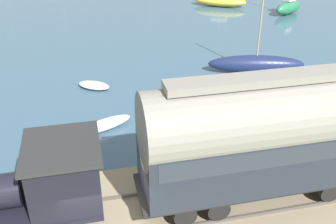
# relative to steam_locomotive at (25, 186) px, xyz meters

# --- Properties ---
(steam_locomotive) EXTENTS (2.50, 6.25, 3.45)m
(steam_locomotive) POSITION_rel_steam_locomotive_xyz_m (0.00, 0.00, 0.00)
(steam_locomotive) COLOR black
(steam_locomotive) RESTS_ON rail_embankment
(passenger_coach) EXTENTS (2.46, 8.83, 4.48)m
(passenger_coach) POSITION_rel_steam_locomotive_xyz_m (0.00, -7.74, 0.76)
(passenger_coach) COLOR black
(passenger_coach) RESTS_ON rail_embankment
(sailboat_green) EXTENTS (2.97, 3.93, 7.91)m
(sailboat_green) POSITION_rel_steam_locomotive_xyz_m (24.92, -22.14, -1.55)
(sailboat_green) COLOR #236B42
(sailboat_green) RESTS_ON harbor_water
(sailboat_yellow) EXTENTS (4.32, 5.61, 9.17)m
(sailboat_yellow) POSITION_rel_steam_locomotive_xyz_m (29.59, -16.79, -1.66)
(sailboat_yellow) COLOR gold
(sailboat_yellow) RESTS_ON harbor_water
(sailboat_navy) EXTENTS (2.68, 6.19, 5.97)m
(sailboat_navy) POSITION_rel_steam_locomotive_xyz_m (11.69, -12.78, -1.70)
(sailboat_navy) COLOR #192347
(sailboat_navy) RESTS_ON harbor_water
(rowboat_mid_harbor) EXTENTS (1.92, 2.98, 0.49)m
(rowboat_mid_harbor) POSITION_rel_steam_locomotive_xyz_m (6.68, -2.72, -2.05)
(rowboat_mid_harbor) COLOR silver
(rowboat_mid_harbor) RESTS_ON harbor_water
(rowboat_near_shore) EXTENTS (2.06, 2.24, 0.31)m
(rowboat_near_shore) POSITION_rel_steam_locomotive_xyz_m (11.68, -2.56, -2.13)
(rowboat_near_shore) COLOR #B7B2A3
(rowboat_near_shore) RESTS_ON harbor_water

